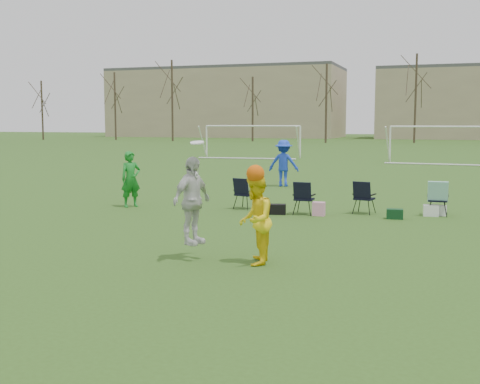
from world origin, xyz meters
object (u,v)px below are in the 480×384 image
at_px(fielder_blue, 284,163).
at_px(center_contest, 227,210).
at_px(goal_mid, 447,134).
at_px(fielder_green_near, 131,179).
at_px(goal_left, 253,132).

xyz_separation_m(fielder_blue, center_contest, (2.52, -13.74, 0.03)).
height_order(fielder_blue, goal_mid, goal_mid).
distance_m(fielder_green_near, center_contest, 8.28).
bearing_deg(center_contest, fielder_blue, 100.38).
distance_m(fielder_green_near, goal_left, 27.22).
relative_size(center_contest, goal_mid, 0.32).
distance_m(fielder_blue, center_contest, 13.97).
bearing_deg(fielder_green_near, goal_left, 48.95).
bearing_deg(goal_mid, center_contest, -93.25).
xyz_separation_m(fielder_green_near, goal_left, (-4.53, 26.82, 1.04)).
xyz_separation_m(fielder_green_near, goal_mid, (9.47, 24.82, 1.04)).
xyz_separation_m(fielder_blue, goal_mid, (6.46, 17.25, 0.95)).
height_order(fielder_green_near, goal_left, goal_left).
bearing_deg(fielder_green_near, center_contest, -98.78).
relative_size(fielder_green_near, fielder_blue, 0.91).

